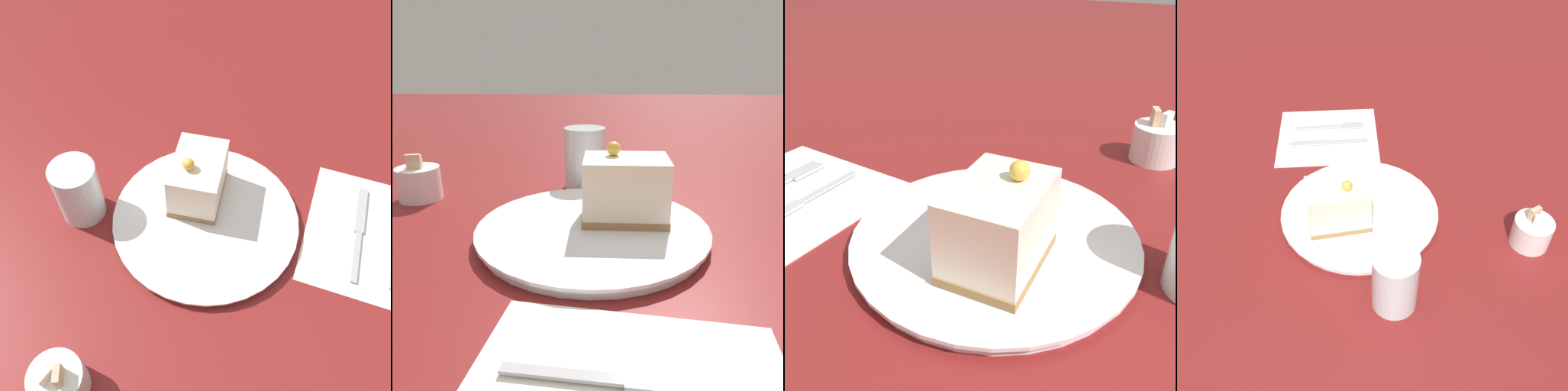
# 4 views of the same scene
# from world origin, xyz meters

# --- Properties ---
(ground_plane) EXTENTS (4.00, 4.00, 0.00)m
(ground_plane) POSITION_xyz_m (0.00, 0.00, 0.00)
(ground_plane) COLOR maroon
(plate) EXTENTS (0.28, 0.28, 0.01)m
(plate) POSITION_xyz_m (-0.02, 0.02, 0.01)
(plate) COLOR white
(plate) RESTS_ON ground_plane
(cake_slice) EXTENTS (0.08, 0.10, 0.10)m
(cake_slice) POSITION_xyz_m (-0.00, -0.02, 0.05)
(cake_slice) COLOR #9E7547
(cake_slice) RESTS_ON plate
(napkin) EXTENTS (0.24, 0.24, 0.00)m
(napkin) POSITION_xyz_m (-0.28, 0.00, 0.00)
(napkin) COLOR white
(napkin) RESTS_ON ground_plane
(knife) EXTENTS (0.03, 0.17, 0.00)m
(knife) POSITION_xyz_m (-0.25, -0.02, 0.01)
(knife) COLOR #B2B2B7
(knife) RESTS_ON napkin
(sugar_bowl) EXTENTS (0.06, 0.06, 0.07)m
(sugar_bowl) POSITION_xyz_m (0.10, 0.29, 0.03)
(sugar_bowl) COLOR white
(sugar_bowl) RESTS_ON ground_plane
(drinking_glass) EXTENTS (0.07, 0.07, 0.10)m
(drinking_glass) POSITION_xyz_m (0.17, 0.04, 0.05)
(drinking_glass) COLOR silver
(drinking_glass) RESTS_ON ground_plane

